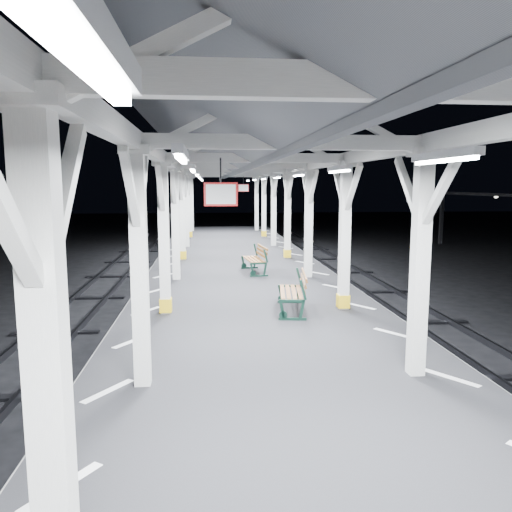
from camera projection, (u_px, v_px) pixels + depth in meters
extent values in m
plane|color=black|center=(266.00, 389.00, 9.38)|extent=(120.00, 120.00, 0.00)
cube|color=black|center=(266.00, 363.00, 9.31)|extent=(6.00, 50.00, 1.00)
cube|color=silver|center=(132.00, 341.00, 9.00)|extent=(1.00, 48.00, 0.01)
cube|color=silver|center=(394.00, 334.00, 9.47)|extent=(1.00, 48.00, 0.01)
cube|color=#2D2D33|center=(20.00, 394.00, 8.94)|extent=(0.08, 60.00, 0.16)
cube|color=#2D2D33|center=(491.00, 376.00, 9.80)|extent=(0.08, 60.00, 0.16)
cube|color=silver|center=(49.00, 393.00, 2.91)|extent=(0.22, 0.22, 3.20)
cube|color=silver|center=(30.00, 99.00, 2.67)|extent=(0.40, 0.40, 0.12)
cube|color=silver|center=(64.00, 193.00, 3.29)|extent=(0.10, 0.99, 0.99)
cube|color=silver|center=(140.00, 273.00, 6.85)|extent=(0.22, 0.22, 3.20)
cube|color=silver|center=(135.00, 150.00, 6.61)|extent=(0.40, 0.40, 0.12)
cube|color=silver|center=(142.00, 189.00, 7.23)|extent=(0.10, 0.99, 0.99)
cube|color=silver|center=(131.00, 189.00, 6.14)|extent=(0.10, 0.99, 0.99)
cube|color=silver|center=(164.00, 241.00, 10.79)|extent=(0.22, 0.22, 3.20)
cube|color=silver|center=(162.00, 163.00, 10.55)|extent=(0.40, 0.40, 0.12)
cube|color=gold|center=(166.00, 305.00, 10.99)|extent=(0.26, 0.26, 0.30)
cube|color=silver|center=(165.00, 187.00, 11.17)|extent=(0.10, 0.99, 0.99)
cube|color=silver|center=(160.00, 188.00, 10.08)|extent=(0.10, 0.99, 0.99)
cube|color=silver|center=(175.00, 226.00, 14.73)|extent=(0.22, 0.22, 3.20)
cube|color=silver|center=(174.00, 169.00, 14.49)|extent=(0.40, 0.40, 0.12)
cube|color=silver|center=(176.00, 187.00, 15.11)|extent=(0.10, 0.99, 0.99)
cube|color=silver|center=(173.00, 187.00, 14.02)|extent=(0.10, 0.99, 0.99)
cube|color=silver|center=(182.00, 217.00, 18.67)|extent=(0.22, 0.22, 3.20)
cube|color=silver|center=(181.00, 173.00, 18.44)|extent=(0.40, 0.40, 0.12)
cube|color=gold|center=(183.00, 255.00, 18.87)|extent=(0.26, 0.26, 0.30)
cube|color=silver|center=(182.00, 186.00, 19.05)|extent=(0.10, 0.99, 0.99)
cube|color=silver|center=(181.00, 186.00, 17.97)|extent=(0.10, 0.99, 0.99)
cube|color=silver|center=(186.00, 212.00, 22.61)|extent=(0.22, 0.22, 3.20)
cube|color=silver|center=(186.00, 175.00, 22.38)|extent=(0.40, 0.40, 0.12)
cube|color=silver|center=(186.00, 186.00, 22.99)|extent=(0.10, 0.99, 0.99)
cube|color=silver|center=(185.00, 186.00, 21.91)|extent=(0.10, 0.99, 0.99)
cube|color=silver|center=(189.00, 208.00, 26.55)|extent=(0.22, 0.22, 3.20)
cube|color=silver|center=(189.00, 176.00, 26.32)|extent=(0.40, 0.40, 0.12)
cube|color=gold|center=(190.00, 234.00, 26.75)|extent=(0.26, 0.26, 0.30)
cube|color=silver|center=(189.00, 186.00, 26.93)|extent=(0.10, 0.99, 0.99)
cube|color=silver|center=(189.00, 186.00, 25.85)|extent=(0.10, 0.99, 0.99)
cube|color=silver|center=(192.00, 205.00, 30.49)|extent=(0.22, 0.22, 3.20)
cube|color=silver|center=(191.00, 177.00, 30.26)|extent=(0.40, 0.40, 0.12)
cube|color=silver|center=(192.00, 186.00, 30.87)|extent=(0.10, 0.99, 0.99)
cube|color=silver|center=(191.00, 186.00, 29.79)|extent=(0.10, 0.99, 0.99)
cube|color=silver|center=(420.00, 269.00, 7.23)|extent=(0.22, 0.22, 3.20)
cube|color=silver|center=(425.00, 152.00, 7.00)|extent=(0.40, 0.40, 0.12)
cube|color=silver|center=(408.00, 188.00, 7.61)|extent=(0.10, 0.99, 0.99)
cube|color=silver|center=(442.00, 189.00, 6.53)|extent=(0.10, 0.99, 0.99)
cube|color=silver|center=(345.00, 239.00, 11.17)|extent=(0.22, 0.22, 3.20)
cube|color=silver|center=(347.00, 164.00, 10.94)|extent=(0.40, 0.40, 0.12)
cube|color=gold|center=(343.00, 301.00, 11.37)|extent=(0.26, 0.26, 0.30)
cube|color=silver|center=(339.00, 187.00, 11.55)|extent=(0.10, 0.99, 0.99)
cube|color=silver|center=(353.00, 187.00, 10.47)|extent=(0.10, 0.99, 0.99)
cube|color=silver|center=(309.00, 225.00, 15.12)|extent=(0.22, 0.22, 3.20)
cube|color=silver|center=(309.00, 170.00, 14.88)|extent=(0.40, 0.40, 0.12)
cube|color=silver|center=(306.00, 187.00, 15.49)|extent=(0.10, 0.99, 0.99)
cube|color=silver|center=(313.00, 187.00, 14.41)|extent=(0.10, 0.99, 0.99)
cube|color=silver|center=(288.00, 217.00, 19.06)|extent=(0.22, 0.22, 3.20)
cube|color=silver|center=(288.00, 173.00, 18.82)|extent=(0.40, 0.40, 0.12)
cube|color=gold|center=(287.00, 253.00, 19.26)|extent=(0.26, 0.26, 0.30)
cube|color=silver|center=(286.00, 186.00, 19.44)|extent=(0.10, 0.99, 0.99)
cube|color=silver|center=(290.00, 186.00, 18.35)|extent=(0.10, 0.99, 0.99)
cube|color=silver|center=(274.00, 211.00, 23.00)|extent=(0.22, 0.22, 3.20)
cube|color=silver|center=(274.00, 175.00, 22.76)|extent=(0.40, 0.40, 0.12)
cube|color=silver|center=(272.00, 186.00, 23.38)|extent=(0.10, 0.99, 0.99)
cube|color=silver|center=(275.00, 186.00, 22.29)|extent=(0.10, 0.99, 0.99)
cube|color=silver|center=(264.00, 207.00, 26.94)|extent=(0.22, 0.22, 3.20)
cube|color=silver|center=(264.00, 176.00, 26.70)|extent=(0.40, 0.40, 0.12)
cube|color=gold|center=(264.00, 234.00, 27.14)|extent=(0.26, 0.26, 0.30)
cube|color=silver|center=(263.00, 186.00, 27.32)|extent=(0.10, 0.99, 0.99)
cube|color=silver|center=(265.00, 186.00, 26.23)|extent=(0.10, 0.99, 0.99)
cube|color=silver|center=(257.00, 205.00, 30.88)|extent=(0.22, 0.22, 3.20)
cube|color=silver|center=(257.00, 177.00, 30.64)|extent=(0.40, 0.40, 0.12)
cube|color=silver|center=(256.00, 186.00, 31.26)|extent=(0.10, 0.99, 0.99)
cube|color=silver|center=(257.00, 186.00, 30.18)|extent=(0.10, 0.99, 0.99)
cube|color=silver|center=(152.00, 151.00, 8.57)|extent=(0.18, 48.00, 0.24)
cube|color=silver|center=(377.00, 153.00, 8.95)|extent=(0.18, 48.00, 0.24)
cube|color=silver|center=(392.00, 83.00, 2.85)|extent=(4.20, 0.14, 0.20)
cube|color=silver|center=(285.00, 142.00, 6.79)|extent=(4.20, 0.14, 0.20)
cube|color=silver|center=(256.00, 158.00, 10.73)|extent=(4.20, 0.14, 0.20)
cube|color=silver|center=(243.00, 165.00, 14.67)|extent=(4.20, 0.14, 0.20)
cube|color=silver|center=(235.00, 169.00, 18.61)|extent=(4.20, 0.14, 0.20)
cube|color=silver|center=(230.00, 172.00, 22.55)|extent=(4.20, 0.14, 0.20)
cube|color=silver|center=(227.00, 174.00, 26.49)|extent=(4.20, 0.14, 0.20)
cube|color=silver|center=(224.00, 175.00, 30.43)|extent=(4.20, 0.14, 0.20)
cube|color=silver|center=(267.00, 98.00, 8.63)|extent=(0.16, 48.00, 0.20)
cube|color=#4C4F54|center=(192.00, 119.00, 8.56)|extent=(2.80, 49.00, 1.45)
cube|color=#4C4F54|center=(340.00, 121.00, 8.81)|extent=(2.80, 49.00, 1.45)
cube|color=white|center=(57.00, 29.00, 0.80)|extent=(0.05, 1.25, 0.05)
cube|color=silver|center=(181.00, 153.00, 4.73)|extent=(0.10, 1.35, 0.08)
cube|color=white|center=(181.00, 159.00, 4.74)|extent=(0.05, 1.25, 0.05)
cube|color=silver|center=(193.00, 168.00, 8.67)|extent=(0.10, 1.35, 0.08)
cube|color=white|center=(193.00, 171.00, 8.68)|extent=(0.05, 1.25, 0.05)
cube|color=silver|center=(197.00, 173.00, 12.61)|extent=(0.10, 1.35, 0.08)
cube|color=white|center=(197.00, 175.00, 12.62)|extent=(0.05, 1.25, 0.05)
cube|color=silver|center=(199.00, 176.00, 16.56)|extent=(0.10, 1.35, 0.08)
cube|color=white|center=(199.00, 177.00, 16.56)|extent=(0.05, 1.25, 0.05)
cube|color=silver|center=(201.00, 178.00, 20.50)|extent=(0.10, 1.35, 0.08)
cube|color=white|center=(201.00, 179.00, 20.50)|extent=(0.05, 1.25, 0.05)
cube|color=silver|center=(202.00, 179.00, 24.44)|extent=(0.10, 1.35, 0.08)
cube|color=white|center=(202.00, 180.00, 24.44)|extent=(0.05, 1.25, 0.05)
cube|color=silver|center=(202.00, 180.00, 28.38)|extent=(0.10, 1.35, 0.08)
cube|color=white|center=(202.00, 181.00, 28.39)|extent=(0.05, 1.25, 0.05)
cube|color=silver|center=(444.00, 155.00, 4.98)|extent=(0.10, 1.35, 0.08)
cube|color=white|center=(443.00, 160.00, 4.99)|extent=(0.05, 1.25, 0.05)
cube|color=silver|center=(339.00, 168.00, 8.92)|extent=(0.10, 1.35, 0.08)
cube|color=white|center=(339.00, 171.00, 8.93)|extent=(0.05, 1.25, 0.05)
cube|color=silver|center=(298.00, 173.00, 12.87)|extent=(0.10, 1.35, 0.08)
cube|color=white|center=(298.00, 175.00, 12.87)|extent=(0.05, 1.25, 0.05)
cube|color=silver|center=(277.00, 176.00, 16.81)|extent=(0.10, 1.35, 0.08)
cube|color=white|center=(277.00, 178.00, 16.81)|extent=(0.05, 1.25, 0.05)
cube|color=silver|center=(264.00, 178.00, 20.75)|extent=(0.10, 1.35, 0.08)
cube|color=white|center=(264.00, 179.00, 20.75)|extent=(0.05, 1.25, 0.05)
cube|color=silver|center=(255.00, 179.00, 24.69)|extent=(0.10, 1.35, 0.08)
cube|color=white|center=(255.00, 180.00, 24.70)|extent=(0.05, 1.25, 0.05)
cube|color=silver|center=(248.00, 180.00, 28.63)|extent=(0.10, 1.35, 0.08)
cube|color=white|center=(248.00, 181.00, 28.64)|extent=(0.05, 1.25, 0.05)
cylinder|color=black|center=(221.00, 170.00, 7.36)|extent=(0.02, 0.02, 0.36)
cube|color=red|center=(221.00, 194.00, 7.41)|extent=(0.50, 0.03, 0.35)
cube|color=white|center=(221.00, 194.00, 7.41)|extent=(0.44, 0.04, 0.29)
cylinder|color=black|center=(243.00, 180.00, 23.49)|extent=(0.02, 0.02, 0.36)
cube|color=red|center=(243.00, 188.00, 23.54)|extent=(0.50, 0.03, 0.35)
cube|color=white|center=(243.00, 188.00, 23.54)|extent=(0.44, 0.05, 0.29)
cube|color=black|center=(441.00, 219.00, 32.17)|extent=(0.20, 0.20, 3.30)
sphere|color=silver|center=(496.00, 196.00, 26.04)|extent=(0.20, 0.20, 0.20)
sphere|color=silver|center=(443.00, 194.00, 31.95)|extent=(0.20, 0.20, 0.20)
cube|color=#112F25|center=(292.00, 319.00, 10.40)|extent=(0.59, 0.13, 0.06)
cube|color=#112F25|center=(282.00, 310.00, 10.38)|extent=(0.15, 0.07, 0.45)
cube|color=#112F25|center=(302.00, 310.00, 10.37)|extent=(0.14, 0.07, 0.45)
cube|color=#112F25|center=(303.00, 290.00, 10.31)|extent=(0.16, 0.07, 0.43)
cube|color=#112F25|center=(290.00, 302.00, 11.94)|extent=(0.59, 0.13, 0.06)
cube|color=#112F25|center=(281.00, 294.00, 11.92)|extent=(0.15, 0.07, 0.45)
cube|color=#112F25|center=(298.00, 294.00, 11.91)|extent=(0.14, 0.07, 0.45)
cube|color=#112F25|center=(299.00, 276.00, 11.85)|extent=(0.16, 0.07, 0.43)
cube|color=brown|center=(282.00, 292.00, 11.12)|extent=(0.28, 1.48, 0.03)
cube|color=brown|center=(288.00, 292.00, 11.12)|extent=(0.28, 1.48, 0.03)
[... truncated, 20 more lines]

